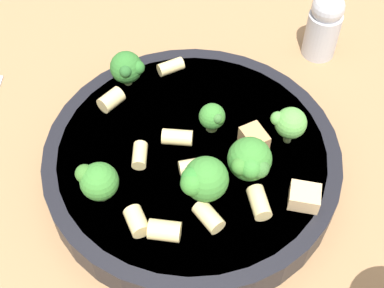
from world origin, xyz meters
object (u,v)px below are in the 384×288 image
broccoli_floret_3 (127,68)px  rigatoni_7 (109,102)px  rigatoni_0 (164,230)px  rigatoni_5 (259,203)px  chicken_chunk_0 (254,140)px  rigatoni_3 (193,166)px  rigatoni_4 (137,221)px  broccoli_floret_0 (212,117)px  rigatoni_6 (209,217)px  chicken_chunk_1 (304,197)px  rigatoni_2 (171,67)px  pasta_bowl (192,159)px  rigatoni_1 (179,135)px  broccoli_floret_4 (290,123)px  broccoli_floret_5 (203,180)px  rigatoni_8 (140,155)px  pepper_shaker (324,25)px  broccoli_floret_2 (98,181)px  broccoli_floret_1 (250,161)px

broccoli_floret_3 → rigatoni_7: (0.04, 0.01, -0.01)m
rigatoni_0 → rigatoni_5: (-0.07, 0.05, -0.00)m
chicken_chunk_0 → rigatoni_3: bearing=-28.8°
rigatoni_0 → rigatoni_4: (0.01, -0.02, -0.00)m
rigatoni_5 → broccoli_floret_0: bearing=-121.2°
broccoli_floret_3 → rigatoni_3: broccoli_floret_3 is taller
rigatoni_6 → chicken_chunk_1: chicken_chunk_1 is taller
rigatoni_2 → rigatoni_7: size_ratio=1.12×
pasta_bowl → rigatoni_4: rigatoni_4 is taller
pasta_bowl → rigatoni_5: 0.09m
rigatoni_1 → rigatoni_5: 0.10m
broccoli_floret_4 → rigatoni_7: 0.18m
rigatoni_0 → rigatoni_2: bearing=-144.9°
pasta_bowl → rigatoni_7: 0.10m
broccoli_floret_4 → rigatoni_5: 0.08m
broccoli_floret_5 → chicken_chunk_1: size_ratio=1.78×
rigatoni_6 → chicken_chunk_1: size_ratio=1.04×
rigatoni_5 → chicken_chunk_0: 0.07m
rigatoni_2 → rigatoni_6: bearing=46.6°
rigatoni_4 → rigatoni_8: bearing=-143.2°
rigatoni_5 → pepper_shaker: bearing=-166.1°
broccoli_floret_2 → rigatoni_7: (-0.09, -0.06, -0.02)m
broccoli_floret_2 → broccoli_floret_3: (-0.12, -0.07, -0.00)m
rigatoni_7 → rigatoni_0: bearing=57.6°
pasta_bowl → broccoli_floret_5: bearing=45.2°
chicken_chunk_1 → broccoli_floret_4: bearing=-138.8°
pasta_bowl → rigatoni_6: size_ratio=10.34×
rigatoni_0 → rigatoni_5: bearing=144.1°
rigatoni_6 → rigatoni_4: bearing=-50.4°
rigatoni_2 → rigatoni_3: bearing=45.4°
pasta_bowl → rigatoni_4: (0.09, 0.01, 0.02)m
broccoli_floret_3 → chicken_chunk_0: size_ratio=1.53×
broccoli_floret_4 → rigatoni_7: bearing=-68.3°
rigatoni_2 → rigatoni_8: same height
pepper_shaker → rigatoni_5: bearing=13.9°
rigatoni_2 → rigatoni_4: (0.17, 0.09, 0.00)m
rigatoni_1 → pepper_shaker: size_ratio=0.34×
broccoli_floret_1 → rigatoni_1: 0.08m
rigatoni_7 → chicken_chunk_0: 0.15m
rigatoni_5 → chicken_chunk_1: (-0.03, 0.03, 0.00)m
broccoli_floret_4 → rigatoni_1: (0.06, -0.08, -0.02)m
rigatoni_5 → chicken_chunk_1: size_ratio=1.08×
rigatoni_6 → chicken_chunk_0: size_ratio=1.06×
rigatoni_0 → pepper_shaker: 0.32m
broccoli_floret_0 → broccoli_floret_4: bearing=114.5°
pasta_bowl → broccoli_floret_3: size_ratio=7.20×
broccoli_floret_2 → rigatoni_0: broccoli_floret_2 is taller
broccoli_floret_5 → rigatoni_2: (-0.11, -0.12, -0.02)m
rigatoni_4 → rigatoni_6: 0.06m
pasta_bowl → broccoli_floret_0: (-0.03, 0.00, 0.03)m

